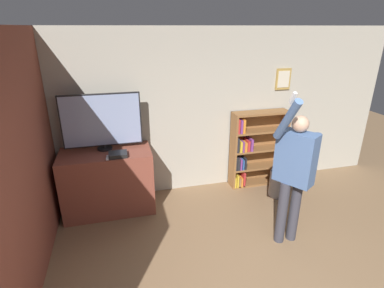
{
  "coord_description": "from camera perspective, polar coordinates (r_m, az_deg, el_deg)",
  "views": [
    {
      "loc": [
        -1.38,
        -1.5,
        2.68
      ],
      "look_at": [
        -0.48,
        2.01,
        1.26
      ],
      "focal_mm": 28.0,
      "sensor_mm": 36.0,
      "label": 1
    }
  ],
  "objects": [
    {
      "name": "person",
      "position": [
        3.88,
        18.92,
        -4.49
      ],
      "size": [
        0.61,
        0.59,
        2.06
      ],
      "rotation": [
        0.0,
        0.0,
        -1.0
      ],
      "color": "#383842",
      "rests_on": "ground_plane"
    },
    {
      "name": "game_console",
      "position": [
        4.36,
        -13.93,
        -1.94
      ],
      "size": [
        0.26,
        0.21,
        0.06
      ],
      "color": "black",
      "rests_on": "tv_ledge"
    },
    {
      "name": "tv_ledge",
      "position": [
        4.77,
        -15.65,
        -6.87
      ],
      "size": [
        1.32,
        0.68,
        0.97
      ],
      "color": "brown",
      "rests_on": "ground_plane"
    },
    {
      "name": "bookshelf",
      "position": [
        5.38,
        11.55,
        -1.07
      ],
      "size": [
        0.99,
        0.28,
        1.35
      ],
      "color": "brown",
      "rests_on": "ground_plane"
    },
    {
      "name": "television",
      "position": [
        4.53,
        -16.8,
        4.14
      ],
      "size": [
        1.13,
        0.22,
        0.84
      ],
      "color": "black",
      "rests_on": "tv_ledge"
    },
    {
      "name": "waste_bin",
      "position": [
        5.29,
        16.21,
        -7.22
      ],
      "size": [
        0.32,
        0.32,
        0.44
      ],
      "color": "gray",
      "rests_on": "ground_plane"
    },
    {
      "name": "wall_back",
      "position": [
        5.01,
        2.15,
        6.01
      ],
      "size": [
        6.71,
        0.09,
        2.7
      ],
      "color": "#B2AD9E",
      "rests_on": "ground_plane"
    },
    {
      "name": "remote_loose",
      "position": [
        4.33,
        -15.78,
        -2.55
      ],
      "size": [
        0.04,
        0.14,
        0.02
      ],
      "color": "white",
      "rests_on": "tv_ledge"
    },
    {
      "name": "wall_side_brick",
      "position": [
        3.47,
        -30.03,
        -4.19
      ],
      "size": [
        0.06,
        4.7,
        2.7
      ],
      "color": "brown",
      "rests_on": "ground_plane"
    }
  ]
}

